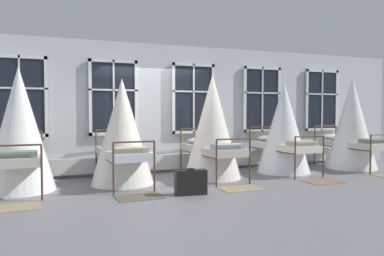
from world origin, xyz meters
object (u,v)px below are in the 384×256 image
(cot_third, at_px, (122,133))
(suitcase_dark, at_px, (191,182))
(cot_fourth, at_px, (212,128))
(cot_fifth, at_px, (284,129))
(cot_sixth, at_px, (352,125))
(cot_second, at_px, (19,131))

(cot_third, bearing_deg, suitcase_dark, -149.08)
(cot_fourth, relative_size, cot_fifth, 1.05)
(cot_sixth, bearing_deg, cot_fifth, 86.98)
(cot_sixth, xyz_separation_m, suitcase_dark, (-5.04, -1.46, -0.91))
(suitcase_dark, bearing_deg, cot_sixth, 21.65)
(cot_second, xyz_separation_m, suitcase_dark, (2.83, -1.46, -0.89))
(cot_third, height_order, cot_fourth, cot_fourth)
(cot_second, distance_m, cot_sixth, 7.87)
(cot_second, height_order, cot_third, cot_second)
(cot_second, distance_m, cot_fourth, 3.90)
(cot_fifth, height_order, cot_sixth, cot_sixth)
(cot_third, xyz_separation_m, cot_sixth, (5.97, 0.00, 0.10))
(cot_sixth, bearing_deg, cot_third, 88.95)
(cot_third, xyz_separation_m, cot_fourth, (2.00, -0.01, 0.07))
(cot_second, xyz_separation_m, cot_fifth, (5.83, 0.07, -0.06))
(cot_fourth, bearing_deg, cot_second, 88.31)
(suitcase_dark, bearing_deg, cot_second, 158.17)
(cot_second, relative_size, suitcase_dark, 4.00)
(cot_second, relative_size, cot_third, 1.08)
(cot_third, bearing_deg, cot_fifth, -90.38)
(cot_second, relative_size, cot_fourth, 1.01)
(cot_second, height_order, cot_sixth, cot_sixth)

